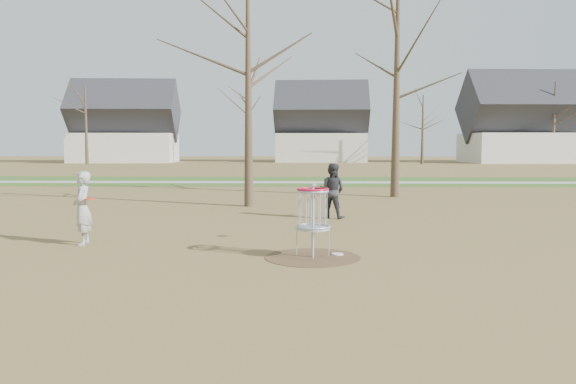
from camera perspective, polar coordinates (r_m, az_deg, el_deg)
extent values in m
plane|color=brown|center=(10.58, 2.52, -6.66)|extent=(160.00, 160.00, 0.00)
cube|color=#2D5119|center=(31.43, 1.80, 1.11)|extent=(160.00, 8.00, 0.01)
cube|color=#9E9E99|center=(30.43, 1.81, 1.00)|extent=(160.00, 1.50, 0.01)
cylinder|color=#47331E|center=(10.58, 2.52, -6.64)|extent=(1.80, 1.80, 0.01)
imported|color=#A4A4A4|center=(12.54, -20.16, -1.55)|extent=(0.45, 0.62, 1.55)
imported|color=#2D2E32|center=(15.98, 4.51, 0.13)|extent=(0.93, 0.85, 1.57)
cylinder|color=white|center=(10.83, 5.06, -6.30)|extent=(0.22, 0.22, 0.02)
cylinder|color=orange|center=(11.90, 2.63, 0.43)|extent=(0.22, 0.22, 0.08)
cylinder|color=#F52F0C|center=(12.34, -19.46, -0.67)|extent=(0.22, 0.22, 0.02)
cylinder|color=#9EA3AD|center=(10.46, 2.54, -3.04)|extent=(0.05, 0.05, 1.35)
cylinder|color=#9EA3AD|center=(10.48, 2.53, -3.72)|extent=(0.64, 0.64, 0.04)
torus|color=#9EA3AD|center=(10.40, 2.55, 0.10)|extent=(0.60, 0.60, 0.04)
torus|color=#BC0C2B|center=(10.40, 2.55, 0.29)|extent=(0.60, 0.60, 0.04)
cone|color=#382B1E|center=(19.01, -4.06, 9.85)|extent=(0.32, 0.32, 7.50)
cone|color=#382B1E|center=(22.76, 10.96, 10.23)|extent=(0.36, 0.36, 8.50)
cone|color=#382B1E|center=(60.46, -19.84, 6.47)|extent=(0.36, 0.36, 8.00)
cone|color=#382B1E|center=(58.69, -4.27, 7.29)|extent=(0.40, 0.40, 9.00)
cone|color=#382B1E|center=(58.66, 13.52, 6.19)|extent=(0.32, 0.32, 7.00)
cone|color=#382B1E|center=(64.92, 25.40, 6.38)|extent=(0.38, 0.38, 8.50)
cube|color=silver|center=(65.43, -16.23, 4.33)|extent=(11.46, 7.75, 3.20)
pyramid|color=#2D2D33|center=(65.49, -16.30, 7.29)|extent=(12.01, 7.79, 3.55)
cube|color=silver|center=(64.40, 3.40, 4.51)|extent=(10.24, 7.34, 3.20)
pyramid|color=#2D2D33|center=(64.46, 3.42, 7.52)|extent=(10.74, 7.36, 3.55)
cube|color=silver|center=(66.89, 22.70, 4.15)|extent=(12.40, 8.62, 3.20)
pyramid|color=#2D2D33|center=(66.96, 22.81, 7.26)|extent=(13.00, 8.65, 4.06)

